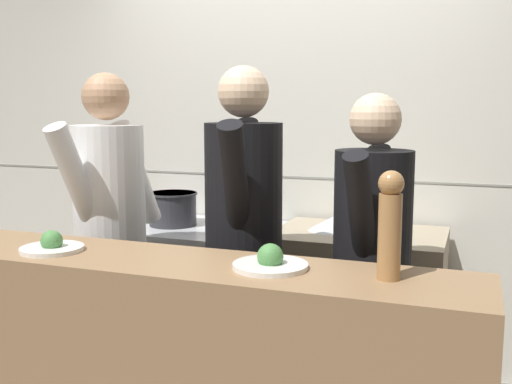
# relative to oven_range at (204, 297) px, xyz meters

# --- Properties ---
(wall_back_tiled) EXTENTS (8.00, 0.06, 2.60)m
(wall_back_tiled) POSITION_rel_oven_range_xyz_m (0.45, 0.40, 0.86)
(wall_back_tiled) COLOR silver
(wall_back_tiled) RESTS_ON ground_plane
(oven_range) EXTENTS (0.87, 0.71, 0.87)m
(oven_range) POSITION_rel_oven_range_xyz_m (0.00, 0.00, 0.00)
(oven_range) COLOR #232326
(oven_range) RESTS_ON ground_plane
(prep_counter) EXTENTS (0.91, 0.65, 0.91)m
(prep_counter) POSITION_rel_oven_range_xyz_m (0.94, -0.00, 0.01)
(prep_counter) COLOR gray
(prep_counter) RESTS_ON ground_plane
(stock_pot) EXTENTS (0.30, 0.30, 0.20)m
(stock_pot) POSITION_rel_oven_range_xyz_m (-0.20, -0.01, 0.54)
(stock_pot) COLOR #2D2D33
(stock_pot) RESTS_ON oven_range
(sauce_pot) EXTENTS (0.25, 0.25, 0.23)m
(sauce_pot) POSITION_rel_oven_range_xyz_m (0.18, 0.01, 0.56)
(sauce_pot) COLOR #2D2D33
(sauce_pot) RESTS_ON oven_range
(mixing_bowl_steel) EXTENTS (0.29, 0.29, 0.08)m
(mixing_bowl_steel) POSITION_rel_oven_range_xyz_m (0.80, 0.00, 0.51)
(mixing_bowl_steel) COLOR #B7BABF
(mixing_bowl_steel) RESTS_ON prep_counter
(plated_dish_main) EXTENTS (0.25, 0.25, 0.09)m
(plated_dish_main) POSITION_rel_oven_range_xyz_m (-0.06, -1.28, 0.59)
(plated_dish_main) COLOR white
(plated_dish_main) RESTS_ON pass_counter
(plated_dish_appetiser) EXTENTS (0.27, 0.27, 0.10)m
(plated_dish_appetiser) POSITION_rel_oven_range_xyz_m (0.84, -1.22, 0.59)
(plated_dish_appetiser) COLOR white
(plated_dish_appetiser) RESTS_ON pass_counter
(pepper_mill) EXTENTS (0.09, 0.09, 0.37)m
(pepper_mill) POSITION_rel_oven_range_xyz_m (1.26, -1.21, 0.76)
(pepper_mill) COLOR #AD7A47
(pepper_mill) RESTS_ON pass_counter
(chef_head_cook) EXTENTS (0.40, 0.77, 1.75)m
(chef_head_cook) POSITION_rel_oven_range_xyz_m (-0.19, -0.68, 0.54)
(chef_head_cook) COLOR black
(chef_head_cook) RESTS_ON ground_plane
(chef_sous) EXTENTS (0.43, 0.77, 1.77)m
(chef_sous) POSITION_rel_oven_range_xyz_m (0.52, -0.65, 0.55)
(chef_sous) COLOR black
(chef_sous) RESTS_ON ground_plane
(chef_line) EXTENTS (0.36, 0.72, 1.64)m
(chef_line) POSITION_rel_oven_range_xyz_m (1.12, -0.66, 0.48)
(chef_line) COLOR black
(chef_line) RESTS_ON ground_plane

